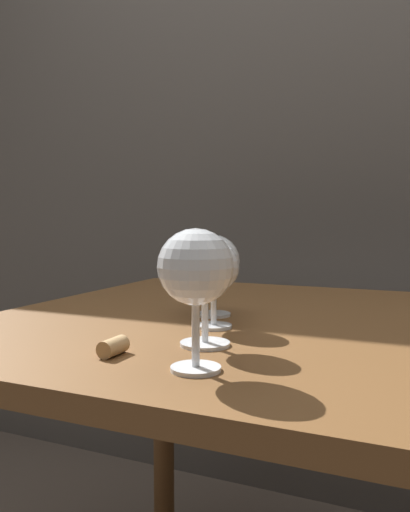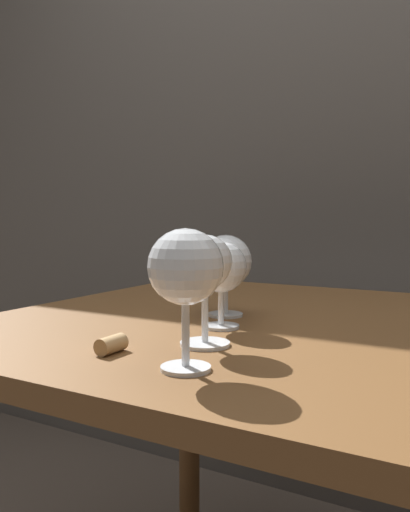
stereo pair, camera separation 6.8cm
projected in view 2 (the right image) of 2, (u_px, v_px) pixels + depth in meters
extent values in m
cube|color=brown|center=(336.00, 335.00, 0.81)|extent=(1.12, 0.87, 0.03)
cylinder|color=brown|center=(189.00, 420.00, 1.41)|extent=(0.06, 0.06, 0.71)
cylinder|color=white|center=(186.00, 368.00, 0.57)|extent=(0.06, 0.06, 0.00)
cylinder|color=white|center=(186.00, 329.00, 0.57)|extent=(0.01, 0.01, 0.08)
sphere|color=white|center=(185.00, 267.00, 0.57)|extent=(0.08, 0.08, 0.08)
ellipsoid|color=#470A16|center=(185.00, 271.00, 0.57)|extent=(0.07, 0.07, 0.03)
cylinder|color=white|center=(205.00, 344.00, 0.69)|extent=(0.07, 0.07, 0.00)
cylinder|color=white|center=(205.00, 311.00, 0.68)|extent=(0.01, 0.01, 0.08)
sphere|color=white|center=(205.00, 262.00, 0.68)|extent=(0.07, 0.07, 0.07)
ellipsoid|color=gold|center=(205.00, 265.00, 0.68)|extent=(0.06, 0.06, 0.02)
cylinder|color=white|center=(221.00, 326.00, 0.80)|extent=(0.06, 0.06, 0.00)
cylinder|color=white|center=(221.00, 304.00, 0.79)|extent=(0.01, 0.01, 0.06)
sphere|color=white|center=(221.00, 267.00, 0.79)|extent=(0.08, 0.08, 0.08)
ellipsoid|color=#EACC66|center=(221.00, 264.00, 0.79)|extent=(0.07, 0.07, 0.04)
cylinder|color=white|center=(225.00, 315.00, 0.89)|extent=(0.06, 0.06, 0.00)
cylinder|color=white|center=(225.00, 296.00, 0.89)|extent=(0.01, 0.01, 0.06)
sphere|color=white|center=(226.00, 261.00, 0.89)|extent=(0.09, 0.09, 0.09)
ellipsoid|color=maroon|center=(226.00, 264.00, 0.89)|extent=(0.08, 0.08, 0.03)
cylinder|color=tan|center=(111.00, 345.00, 0.65)|extent=(0.02, 0.04, 0.02)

